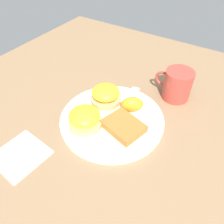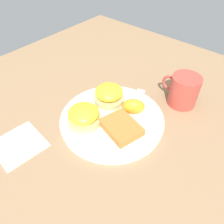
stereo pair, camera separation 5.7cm
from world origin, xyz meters
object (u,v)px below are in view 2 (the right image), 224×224
at_px(sandwich_benedict_right, 84,116).
at_px(fork, 130,108).
at_px(orange_wedge, 134,106).
at_px(cup, 183,90).
at_px(hashbrown_patty, 121,127).
at_px(sandwich_benedict_left, 109,94).

xyz_separation_m(sandwich_benedict_right, fork, (-0.06, -0.12, -0.02)).
distance_m(orange_wedge, cup, 0.16).
bearing_deg(sandwich_benedict_right, hashbrown_patty, -154.70).
bearing_deg(fork, hashbrown_patty, 111.76).
bearing_deg(orange_wedge, hashbrown_patty, 101.77).
distance_m(sandwich_benedict_left, orange_wedge, 0.08).
relative_size(hashbrown_patty, orange_wedge, 1.60).
xyz_separation_m(hashbrown_patty, cup, (-0.06, -0.21, 0.02)).
relative_size(fork, cup, 1.85).
relative_size(sandwich_benedict_left, hashbrown_patty, 0.89).
bearing_deg(hashbrown_patty, sandwich_benedict_left, -33.68).
bearing_deg(cup, orange_wedge, 62.10).
bearing_deg(sandwich_benedict_left, fork, -168.00).
bearing_deg(cup, sandwich_benedict_right, 59.58).
height_order(sandwich_benedict_left, fork, sandwich_benedict_left).
distance_m(orange_wedge, fork, 0.03).
bearing_deg(sandwich_benedict_left, orange_wedge, -175.18).
bearing_deg(sandwich_benedict_right, cup, -120.42).
relative_size(sandwich_benedict_left, sandwich_benedict_right, 1.00).
distance_m(sandwich_benedict_right, fork, 0.13).
xyz_separation_m(sandwich_benedict_left, orange_wedge, (-0.08, -0.01, -0.00)).
xyz_separation_m(fork, cup, (-0.09, -0.13, 0.03)).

